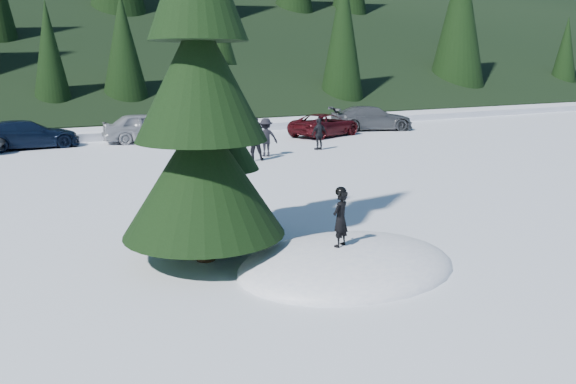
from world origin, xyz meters
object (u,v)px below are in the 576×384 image
spruce_tall (200,93)px  spruce_short (220,145)px  car_5 (222,123)px  adult_1 (319,134)px  car_3 (27,134)px  car_4 (147,127)px  car_6 (325,125)px  car_7 (371,118)px  child_skier (340,219)px  adult_0 (253,139)px  adult_2 (266,137)px

spruce_tall → spruce_short: size_ratio=1.60×
spruce_tall → car_5: (9.08, 19.15, -2.61)m
spruce_tall → adult_1: size_ratio=5.75×
car_5 → car_3: bearing=106.9°
spruce_tall → car_4: (4.61, 18.66, -2.55)m
car_5 → car_6: size_ratio=0.94×
car_6 → car_7: car_7 is taller
adult_1 → car_7: size_ratio=0.29×
child_skier → car_7: 24.99m
car_3 → spruce_short: bearing=-176.4°
child_skier → car_3: (-3.02, 21.11, -0.34)m
car_4 → car_5: (4.47, 0.49, -0.06)m
spruce_tall → adult_1: (10.66, 11.70, -2.57)m
car_4 → car_6: size_ratio=0.99×
adult_0 → car_3: size_ratio=0.39×
adult_0 → adult_1: size_ratio=1.20×
child_skier → adult_1: child_skier is taller
adult_2 → car_3: 11.74m
spruce_short → adult_1: (9.66, 10.30, -1.35)m
spruce_short → adult_2: size_ratio=3.24×
spruce_tall → adult_1: bearing=47.7°
car_7 → car_5: bearing=97.6°
spruce_tall → car_7: bearing=43.2°
car_3 → car_4: car_4 is taller
adult_2 → car_5: 8.00m
car_6 → spruce_tall: bearing=121.4°
spruce_short → car_7: size_ratio=1.05×
spruce_tall → car_4: 19.39m
car_3 → adult_0: bearing=-141.7°
car_4 → car_6: car_4 is taller
adult_1 → car_4: (-6.05, 6.96, 0.02)m
car_4 → car_7: (13.62, -1.54, -0.03)m
adult_1 → car_4: size_ratio=0.33×
spruce_short → adult_2: spruce_short is taller
child_skier → adult_0: 13.22m
spruce_short → car_4: (3.61, 17.26, -1.33)m
child_skier → adult_2: 14.29m
adult_0 → car_5: 8.97m
adult_1 → spruce_tall: bearing=42.6°
adult_0 → adult_2: 1.26m
car_3 → car_5: car_5 is taller
spruce_tall → car_5: spruce_tall is taller
spruce_tall → spruce_short: 2.11m
spruce_short → adult_0: 10.77m
car_5 → car_7: 9.37m
spruce_tall → car_6: (14.01, 16.06, -2.68)m
adult_2 → child_skier: bearing=78.9°
child_skier → car_5: 22.18m
child_skier → adult_0: adult_0 is taller
spruce_tall → car_4: spruce_tall is taller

